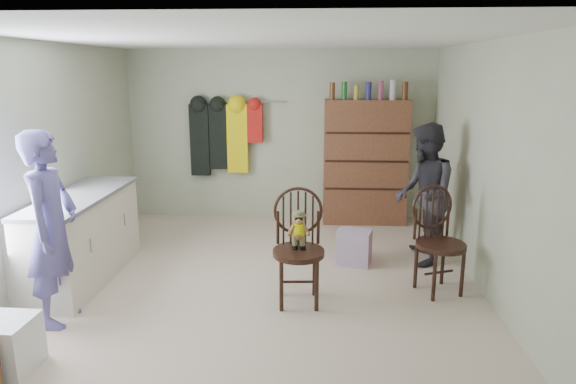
# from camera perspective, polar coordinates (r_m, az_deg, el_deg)

# --- Properties ---
(ground_plane) EXTENTS (5.00, 5.00, 0.00)m
(ground_plane) POSITION_cam_1_polar(r_m,az_deg,el_deg) (5.56, -2.73, -10.01)
(ground_plane) COLOR beige
(ground_plane) RESTS_ON ground
(room_walls) EXTENTS (5.00, 5.00, 5.00)m
(room_walls) POSITION_cam_1_polar(r_m,az_deg,el_deg) (5.67, -2.35, 7.01)
(room_walls) COLOR #B4B99B
(room_walls) RESTS_ON ground
(counter) EXTENTS (0.64, 1.86, 0.94)m
(counter) POSITION_cam_1_polar(r_m,az_deg,el_deg) (5.92, -21.97, -4.67)
(counter) COLOR silver
(counter) RESTS_ON ground
(plastic_tub) EXTENTS (0.44, 0.41, 0.40)m
(plastic_tub) POSITION_cam_1_polar(r_m,az_deg,el_deg) (4.55, -28.97, -14.64)
(plastic_tub) COLOR white
(plastic_tub) RESTS_ON ground
(chair_front) EXTENTS (0.53, 0.53, 1.12)m
(chair_front) POSITION_cam_1_polar(r_m,az_deg,el_deg) (4.93, 1.17, -5.37)
(chair_front) COLOR #351B12
(chair_front) RESTS_ON ground
(chair_far) EXTENTS (0.62, 0.62, 1.09)m
(chair_far) POSITION_cam_1_polar(r_m,az_deg,el_deg) (5.40, 16.28, -4.70)
(chair_far) COLOR #351B12
(chair_far) RESTS_ON ground
(striped_bag) EXTENTS (0.44, 0.38, 0.40)m
(striped_bag) POSITION_cam_1_polar(r_m,az_deg,el_deg) (6.05, 7.34, -6.10)
(striped_bag) COLOR pink
(striped_bag) RESTS_ON ground
(person_left) EXTENTS (0.46, 0.66, 1.73)m
(person_left) POSITION_cam_1_polar(r_m,az_deg,el_deg) (4.93, -24.76, -3.72)
(person_left) COLOR #5C559C
(person_left) RESTS_ON ground
(person_right) EXTENTS (0.67, 0.83, 1.64)m
(person_right) POSITION_cam_1_polar(r_m,az_deg,el_deg) (6.09, 14.89, -0.25)
(person_right) COLOR #2D2B33
(person_right) RESTS_ON ground
(dresser) EXTENTS (1.20, 0.39, 2.07)m
(dresser) POSITION_cam_1_polar(r_m,az_deg,el_deg) (7.52, 8.58, 3.36)
(dresser) COLOR brown
(dresser) RESTS_ON ground
(coat_rack) EXTENTS (1.42, 0.12, 1.09)m
(coat_rack) POSITION_cam_1_polar(r_m,az_deg,el_deg) (7.64, -7.18, 6.13)
(coat_rack) COLOR #99999E
(coat_rack) RESTS_ON ground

